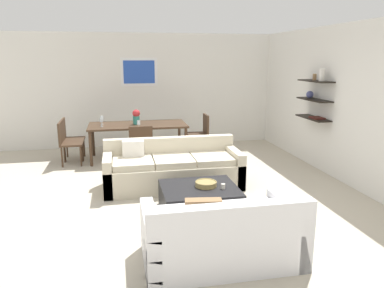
{
  "coord_description": "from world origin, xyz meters",
  "views": [
    {
      "loc": [
        -0.8,
        -5.61,
        2.13
      ],
      "look_at": [
        0.36,
        0.2,
        0.75
      ],
      "focal_mm": 34.85,
      "sensor_mm": 36.0,
      "label": 1
    }
  ],
  "objects_px": {
    "dining_chair_foot": "(141,145)",
    "dining_chair_left_near": "(67,140)",
    "candle_jar": "(223,186)",
    "dining_table": "(138,127)",
    "decorative_bowl": "(206,184)",
    "sofa_beige": "(172,170)",
    "coffee_table": "(199,200)",
    "wine_glass_foot": "(139,123)",
    "dining_chair_right_far": "(201,131)",
    "wine_glass_left_far": "(102,118)",
    "centerpiece_vase": "(136,116)",
    "loveseat_white": "(222,236)",
    "dining_chair_left_far": "(69,136)",
    "wine_glass_left_near": "(101,120)"
  },
  "relations": [
    {
      "from": "dining_chair_foot",
      "to": "dining_chair_left_near",
      "type": "relative_size",
      "value": 1.0
    },
    {
      "from": "loveseat_white",
      "to": "coffee_table",
      "type": "xyz_separation_m",
      "value": [
        0.04,
        1.3,
        -0.1
      ]
    },
    {
      "from": "sofa_beige",
      "to": "loveseat_white",
      "type": "relative_size",
      "value": 1.37
    },
    {
      "from": "coffee_table",
      "to": "dining_chair_left_far",
      "type": "bearing_deg",
      "value": 122.22
    },
    {
      "from": "dining_chair_foot",
      "to": "wine_glass_left_far",
      "type": "bearing_deg",
      "value": 126.24
    },
    {
      "from": "dining_chair_right_far",
      "to": "dining_chair_left_far",
      "type": "height_order",
      "value": "same"
    },
    {
      "from": "coffee_table",
      "to": "dining_chair_foot",
      "type": "bearing_deg",
      "value": 106.64
    },
    {
      "from": "dining_chair_left_near",
      "to": "wine_glass_left_near",
      "type": "height_order",
      "value": "wine_glass_left_near"
    },
    {
      "from": "wine_glass_left_far",
      "to": "dining_chair_left_near",
      "type": "bearing_deg",
      "value": -154.05
    },
    {
      "from": "dining_table",
      "to": "dining_chair_right_far",
      "type": "bearing_deg",
      "value": 8.63
    },
    {
      "from": "decorative_bowl",
      "to": "sofa_beige",
      "type": "bearing_deg",
      "value": 104.54
    },
    {
      "from": "dining_table",
      "to": "wine_glass_foot",
      "type": "height_order",
      "value": "wine_glass_foot"
    },
    {
      "from": "candle_jar",
      "to": "wine_glass_foot",
      "type": "bearing_deg",
      "value": 108.92
    },
    {
      "from": "dining_table",
      "to": "centerpiece_vase",
      "type": "distance_m",
      "value": 0.23
    },
    {
      "from": "decorative_bowl",
      "to": "centerpiece_vase",
      "type": "bearing_deg",
      "value": 104.11
    },
    {
      "from": "dining_chair_left_near",
      "to": "coffee_table",
      "type": "bearing_deg",
      "value": -54.05
    },
    {
      "from": "candle_jar",
      "to": "loveseat_white",
      "type": "bearing_deg",
      "value": -106.48
    },
    {
      "from": "dining_table",
      "to": "dining_chair_left_near",
      "type": "distance_m",
      "value": 1.46
    },
    {
      "from": "coffee_table",
      "to": "centerpiece_vase",
      "type": "bearing_deg",
      "value": 102.41
    },
    {
      "from": "dining_chair_right_far",
      "to": "wine_glass_left_far",
      "type": "height_order",
      "value": "wine_glass_left_far"
    },
    {
      "from": "dining_chair_right_far",
      "to": "wine_glass_left_near",
      "type": "distance_m",
      "value": 2.23
    },
    {
      "from": "sofa_beige",
      "to": "dining_chair_left_far",
      "type": "height_order",
      "value": "dining_chair_left_far"
    },
    {
      "from": "decorative_bowl",
      "to": "coffee_table",
      "type": "bearing_deg",
      "value": -173.85
    },
    {
      "from": "sofa_beige",
      "to": "dining_chair_foot",
      "type": "bearing_deg",
      "value": 113.66
    },
    {
      "from": "candle_jar",
      "to": "dining_table",
      "type": "bearing_deg",
      "value": 106.6
    },
    {
      "from": "sofa_beige",
      "to": "candle_jar",
      "type": "relative_size",
      "value": 32.28
    },
    {
      "from": "loveseat_white",
      "to": "dining_chair_foot",
      "type": "xyz_separation_m",
      "value": [
        -0.62,
        3.51,
        0.21
      ]
    },
    {
      "from": "loveseat_white",
      "to": "wine_glass_foot",
      "type": "bearing_deg",
      "value": 98.85
    },
    {
      "from": "wine_glass_foot",
      "to": "centerpiece_vase",
      "type": "height_order",
      "value": "centerpiece_vase"
    },
    {
      "from": "coffee_table",
      "to": "wine_glass_left_near",
      "type": "relative_size",
      "value": 6.01
    },
    {
      "from": "sofa_beige",
      "to": "dining_table",
      "type": "height_order",
      "value": "sofa_beige"
    },
    {
      "from": "loveseat_white",
      "to": "wine_glass_left_near",
      "type": "height_order",
      "value": "wine_glass_left_near"
    },
    {
      "from": "loveseat_white",
      "to": "dining_chair_right_far",
      "type": "height_order",
      "value": "dining_chair_right_far"
    },
    {
      "from": "centerpiece_vase",
      "to": "decorative_bowl",
      "type": "bearing_deg",
      "value": -75.89
    },
    {
      "from": "wine_glass_left_near",
      "to": "wine_glass_foot",
      "type": "distance_m",
      "value": 0.8
    },
    {
      "from": "candle_jar",
      "to": "dining_table",
      "type": "distance_m",
      "value": 3.39
    },
    {
      "from": "candle_jar",
      "to": "wine_glass_left_far",
      "type": "relative_size",
      "value": 0.4
    },
    {
      "from": "coffee_table",
      "to": "wine_glass_foot",
      "type": "bearing_deg",
      "value": 103.87
    },
    {
      "from": "sofa_beige",
      "to": "decorative_bowl",
      "type": "height_order",
      "value": "sofa_beige"
    },
    {
      "from": "dining_chair_right_far",
      "to": "dining_chair_left_near",
      "type": "distance_m",
      "value": 2.9
    },
    {
      "from": "candle_jar",
      "to": "dining_chair_right_far",
      "type": "height_order",
      "value": "dining_chair_right_far"
    },
    {
      "from": "wine_glass_foot",
      "to": "coffee_table",
      "type": "bearing_deg",
      "value": -76.13
    },
    {
      "from": "loveseat_white",
      "to": "wine_glass_left_near",
      "type": "bearing_deg",
      "value": 107.61
    },
    {
      "from": "coffee_table",
      "to": "decorative_bowl",
      "type": "distance_m",
      "value": 0.25
    },
    {
      "from": "decorative_bowl",
      "to": "dining_chair_left_far",
      "type": "xyz_separation_m",
      "value": [
        -2.19,
        3.31,
        0.08
      ]
    },
    {
      "from": "candle_jar",
      "to": "dining_chair_left_far",
      "type": "relative_size",
      "value": 0.08
    },
    {
      "from": "dining_chair_foot",
      "to": "wine_glass_left_near",
      "type": "bearing_deg",
      "value": 133.85
    },
    {
      "from": "dining_chair_left_near",
      "to": "wine_glass_left_far",
      "type": "relative_size",
      "value": 4.99
    },
    {
      "from": "decorative_bowl",
      "to": "wine_glass_left_far",
      "type": "bearing_deg",
      "value": 114.97
    },
    {
      "from": "sofa_beige",
      "to": "loveseat_white",
      "type": "xyz_separation_m",
      "value": [
        0.17,
        -2.48,
        0.0
      ]
    }
  ]
}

